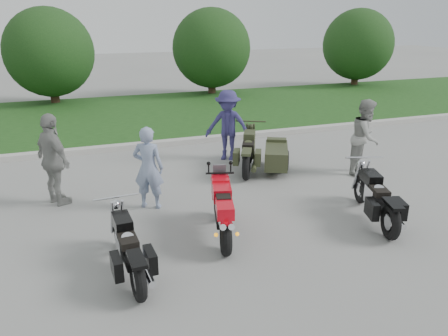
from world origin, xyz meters
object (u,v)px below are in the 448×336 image
object	(u,v)px
sportbike_red	(223,209)
person_denim	(228,125)
cruiser_left	(129,250)
cruiser_sidecar	(265,155)
cruiser_right	(377,200)
person_stripe	(148,168)
person_back	(54,160)
person_grey	(365,137)

from	to	relation	value
sportbike_red	person_denim	bearing A→B (deg)	83.64
cruiser_left	cruiser_sidecar	xyz separation A→B (m)	(3.80, 3.53, 0.00)
cruiser_right	cruiser_sidecar	xyz separation A→B (m)	(-0.77, 3.27, -0.02)
person_stripe	cruiser_sidecar	bearing A→B (deg)	-130.61
cruiser_sidecar	person_back	world-z (taller)	person_back
cruiser_left	person_back	xyz separation A→B (m)	(-1.00, 3.11, 0.53)
cruiser_left	person_stripe	world-z (taller)	person_stripe
cruiser_left	person_denim	size ratio (longest dim) A/B	1.12
sportbike_red	cruiser_left	xyz separation A→B (m)	(-1.69, -0.66, -0.12)
cruiser_right	cruiser_left	bearing A→B (deg)	-159.15
sportbike_red	person_back	bearing A→B (deg)	152.51
cruiser_sidecar	cruiser_right	bearing A→B (deg)	-50.62
cruiser_right	person_grey	size ratio (longest dim) A/B	1.16
cruiser_left	cruiser_right	bearing A→B (deg)	0.32
person_stripe	person_grey	xyz separation A→B (m)	(5.25, 0.28, 0.07)
sportbike_red	cruiser_left	bearing A→B (deg)	-143.78
cruiser_right	person_denim	bearing A→B (deg)	124.05
person_stripe	person_grey	distance (m)	5.26
cruiser_left	person_grey	world-z (taller)	person_grey
cruiser_right	person_stripe	size ratio (longest dim) A/B	1.27
person_grey	person_back	size ratio (longest dim) A/B	0.96
cruiser_left	sportbike_red	bearing A→B (deg)	18.35
sportbike_red	person_stripe	distance (m)	1.93
cruiser_sidecar	person_stripe	xyz separation A→B (m)	(-3.06, -1.22, 0.42)
person_stripe	person_back	distance (m)	1.91
cruiser_left	person_stripe	distance (m)	2.47
person_stripe	person_grey	bearing A→B (deg)	-149.26
person_back	cruiser_sidecar	bearing A→B (deg)	-113.77
sportbike_red	cruiser_sidecar	size ratio (longest dim) A/B	0.88
cruiser_left	person_grey	distance (m)	6.54
sportbike_red	cruiser_right	world-z (taller)	sportbike_red
cruiser_left	person_denim	xyz separation A→B (m)	(3.26, 4.68, 0.52)
cruiser_sidecar	person_denim	xyz separation A→B (m)	(-0.54, 1.15, 0.51)
person_grey	person_back	distance (m)	7.00
sportbike_red	cruiser_left	size ratio (longest dim) A/B	0.90
cruiser_left	person_grey	bearing A→B (deg)	20.46
cruiser_left	person_grey	size ratio (longest dim) A/B	1.14
person_grey	person_denim	xyz separation A→B (m)	(-2.73, 2.09, 0.02)
cruiser_right	cruiser_sidecar	size ratio (longest dim) A/B	0.99
cruiser_left	cruiser_sidecar	world-z (taller)	cruiser_sidecar
sportbike_red	person_grey	world-z (taller)	person_grey
person_grey	sportbike_red	bearing A→B (deg)	164.35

